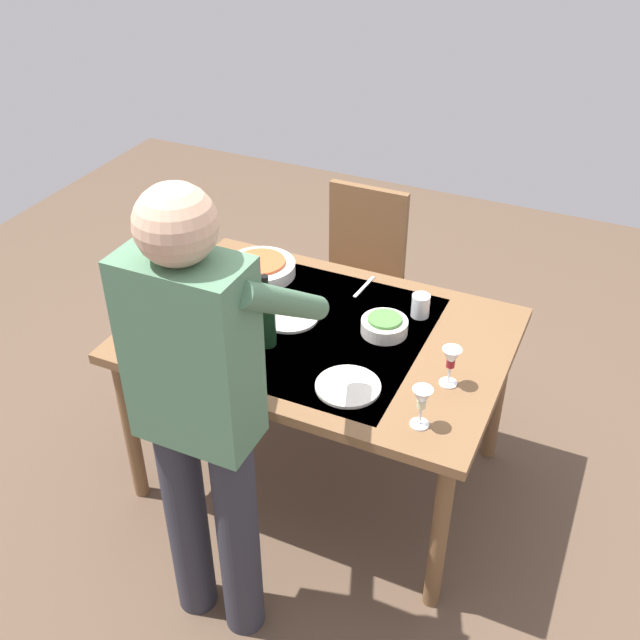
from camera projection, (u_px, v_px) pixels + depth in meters
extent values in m
plane|color=brown|center=(320.00, 472.00, 3.35)|extent=(6.00, 6.00, 0.00)
cube|color=brown|center=(320.00, 335.00, 2.93)|extent=(1.43, 0.99, 0.04)
cube|color=beige|center=(320.00, 331.00, 2.92)|extent=(0.79, 0.84, 0.00)
cylinder|color=brown|center=(498.00, 391.00, 3.24)|extent=(0.06, 0.06, 0.73)
cylinder|color=brown|center=(236.00, 320.00, 3.68)|extent=(0.06, 0.06, 0.73)
cylinder|color=brown|center=(439.00, 536.00, 2.61)|extent=(0.06, 0.06, 0.73)
cylinder|color=brown|center=(131.00, 429.00, 3.05)|extent=(0.06, 0.06, 0.73)
cube|color=#523019|center=(353.00, 289.00, 3.75)|extent=(0.40, 0.40, 0.04)
cube|color=brown|center=(368.00, 229.00, 3.75)|extent=(0.40, 0.04, 0.45)
cylinder|color=brown|center=(394.00, 317.00, 3.95)|extent=(0.04, 0.04, 0.43)
cylinder|color=brown|center=(334.00, 302.00, 4.07)|extent=(0.04, 0.04, 0.43)
cylinder|color=brown|center=(370.00, 353.00, 3.70)|extent=(0.04, 0.04, 0.43)
cylinder|color=brown|center=(307.00, 336.00, 3.81)|extent=(0.04, 0.04, 0.43)
cylinder|color=#2D2D38|center=(187.00, 519.00, 2.57)|extent=(0.14, 0.14, 0.88)
cylinder|color=#2D2D38|center=(238.00, 539.00, 2.50)|extent=(0.14, 0.14, 0.88)
cube|color=#4C7556|center=(191.00, 352.00, 2.12)|extent=(0.36, 0.20, 0.60)
sphere|color=tan|center=(175.00, 225.00, 1.89)|extent=(0.22, 0.22, 0.22)
cylinder|color=#4C7556|center=(183.00, 276.00, 2.31)|extent=(0.08, 0.52, 0.40)
cylinder|color=#4C7556|center=(283.00, 302.00, 2.20)|extent=(0.08, 0.52, 0.40)
cylinder|color=black|center=(266.00, 322.00, 2.79)|extent=(0.07, 0.07, 0.20)
cylinder|color=black|center=(265.00, 290.00, 2.71)|extent=(0.03, 0.03, 0.08)
cylinder|color=black|center=(264.00, 278.00, 2.69)|extent=(0.03, 0.03, 0.02)
cylinder|color=white|center=(448.00, 383.00, 2.65)|extent=(0.06, 0.06, 0.01)
cylinder|color=white|center=(449.00, 375.00, 2.63)|extent=(0.01, 0.01, 0.07)
cone|color=white|center=(451.00, 358.00, 2.59)|extent=(0.07, 0.07, 0.07)
cylinder|color=maroon|center=(451.00, 363.00, 2.60)|extent=(0.03, 0.03, 0.03)
cylinder|color=white|center=(419.00, 424.00, 2.48)|extent=(0.06, 0.06, 0.01)
cylinder|color=white|center=(420.00, 415.00, 2.46)|extent=(0.01, 0.01, 0.07)
cone|color=white|center=(422.00, 398.00, 2.42)|extent=(0.07, 0.07, 0.07)
cylinder|color=beige|center=(421.00, 404.00, 2.43)|extent=(0.03, 0.03, 0.03)
cylinder|color=silver|center=(421.00, 306.00, 2.98)|extent=(0.07, 0.07, 0.09)
cylinder|color=silver|center=(213.00, 340.00, 2.78)|extent=(0.08, 0.08, 0.10)
cylinder|color=silver|center=(260.00, 269.00, 3.25)|extent=(0.30, 0.30, 0.05)
cylinder|color=#C6562D|center=(260.00, 264.00, 3.23)|extent=(0.22, 0.22, 0.03)
cylinder|color=silver|center=(384.00, 326.00, 2.89)|extent=(0.18, 0.18, 0.05)
cylinder|color=#4C843D|center=(385.00, 322.00, 2.88)|extent=(0.13, 0.13, 0.03)
cylinder|color=silver|center=(348.00, 386.00, 2.63)|extent=(0.23, 0.23, 0.01)
cylinder|color=silver|center=(290.00, 316.00, 2.99)|extent=(0.23, 0.23, 0.01)
cube|color=silver|center=(163.00, 348.00, 2.82)|extent=(0.08, 0.19, 0.00)
cube|color=silver|center=(364.00, 287.00, 3.17)|extent=(0.03, 0.18, 0.00)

